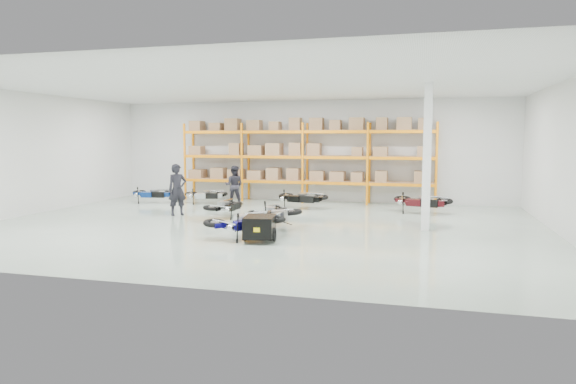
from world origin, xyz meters
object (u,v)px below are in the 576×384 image
(moto_silver_left, at_px, (271,209))
(person_back, at_px, (234,185))
(moto_back_b, at_px, (205,192))
(moto_back_c, at_px, (301,195))
(moto_black_far_left, at_px, (226,203))
(trailer, at_px, (260,227))
(person_left, at_px, (177,190))
(moto_blue_centre, at_px, (243,218))
(moto_back_d, at_px, (421,198))
(moto_back_a, at_px, (153,191))
(moto_touring_right, at_px, (276,212))

(moto_silver_left, relative_size, person_back, 0.94)
(moto_back_b, height_order, moto_back_c, moto_back_c)
(moto_silver_left, relative_size, moto_black_far_left, 0.94)
(trailer, bearing_deg, person_left, 129.86)
(moto_blue_centre, distance_m, person_left, 5.14)
(moto_back_d, bearing_deg, person_left, 122.79)
(moto_back_a, height_order, moto_back_d, moto_back_d)
(moto_blue_centre, bearing_deg, trailer, -176.86)
(moto_back_a, distance_m, moto_back_c, 6.70)
(moto_black_far_left, relative_size, person_back, 1.01)
(moto_silver_left, distance_m, moto_back_d, 6.01)
(person_left, bearing_deg, moto_back_b, 50.28)
(moto_touring_right, xyz_separation_m, moto_back_d, (4.22, 5.08, -0.01))
(moto_black_far_left, distance_m, trailer, 4.58)
(moto_black_far_left, xyz_separation_m, moto_back_b, (-2.31, 3.41, -0.02))
(trailer, height_order, person_left, person_left)
(moto_back_a, xyz_separation_m, person_left, (2.75, -3.03, 0.42))
(moto_back_b, distance_m, person_back, 1.39)
(person_back, bearing_deg, moto_back_b, -8.70)
(moto_blue_centre, height_order, moto_back_b, moto_blue_centre)
(moto_blue_centre, distance_m, moto_back_a, 9.21)
(moto_back_b, distance_m, moto_back_c, 4.38)
(moto_back_a, xyz_separation_m, moto_back_d, (11.40, -0.21, 0.06))
(moto_back_a, height_order, person_back, person_back)
(moto_back_c, xyz_separation_m, person_left, (-3.96, -2.97, 0.39))
(moto_black_far_left, relative_size, moto_touring_right, 0.86)
(moto_back_c, relative_size, person_back, 1.10)
(moto_back_a, relative_size, person_left, 0.90)
(moto_back_b, height_order, person_left, person_left)
(trailer, distance_m, moto_back_d, 7.90)
(moto_back_a, bearing_deg, person_left, -145.17)
(moto_touring_right, relative_size, person_back, 1.17)
(moto_blue_centre, height_order, moto_back_d, moto_back_d)
(moto_silver_left, relative_size, moto_back_d, 0.82)
(moto_back_c, bearing_deg, person_back, 92.67)
(moto_silver_left, distance_m, trailer, 3.17)
(moto_silver_left, height_order, person_back, person_back)
(moto_back_a, relative_size, moto_back_c, 0.94)
(moto_back_c, bearing_deg, moto_back_a, 98.67)
(moto_black_far_left, xyz_separation_m, trailer, (2.54, -3.82, -0.10))
(moto_blue_centre, bearing_deg, person_back, -31.03)
(moto_silver_left, height_order, moto_back_b, moto_back_b)
(trailer, bearing_deg, moto_silver_left, 92.08)
(moto_blue_centre, height_order, person_left, person_left)
(trailer, distance_m, moto_back_c, 6.85)
(person_left, distance_m, person_back, 3.45)
(moto_back_b, bearing_deg, moto_black_far_left, -158.79)
(moto_blue_centre, relative_size, person_back, 1.13)
(trailer, xyz_separation_m, person_left, (-4.44, 3.85, 0.54))
(moto_black_far_left, bearing_deg, moto_back_d, -152.27)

